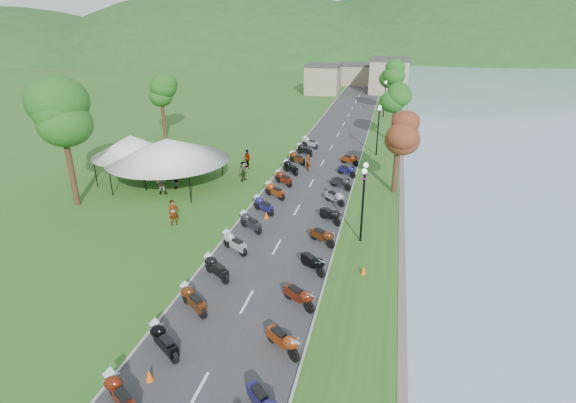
# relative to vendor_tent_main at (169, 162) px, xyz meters

# --- Properties ---
(road) EXTENTS (7.00, 120.00, 0.02)m
(road) POSITION_rel_vendor_tent_main_xyz_m (11.66, 15.07, -1.99)
(road) COLOR #363639
(road) RESTS_ON ground
(hills_backdrop) EXTENTS (360.00, 120.00, 76.00)m
(hills_backdrop) POSITION_rel_vendor_tent_main_xyz_m (11.66, 175.07, -2.00)
(hills_backdrop) COLOR #285621
(hills_backdrop) RESTS_ON ground
(far_building) EXTENTS (18.00, 16.00, 5.00)m
(far_building) POSITION_rel_vendor_tent_main_xyz_m (9.66, 60.07, 0.50)
(far_building) COLOR gray
(far_building) RESTS_ON ground
(moto_row_left) EXTENTS (2.60, 45.06, 1.10)m
(moto_row_left) POSITION_rel_vendor_tent_main_xyz_m (9.39, -7.05, -1.45)
(moto_row_left) COLOR #331411
(moto_row_left) RESTS_ON ground
(moto_row_right) EXTENTS (2.60, 32.80, 1.10)m
(moto_row_right) POSITION_rel_vendor_tent_main_xyz_m (14.29, -6.16, -1.45)
(moto_row_right) COLOR #331411
(moto_row_right) RESTS_ON ground
(vendor_tent_main) EXTENTS (6.80, 6.80, 4.00)m
(vendor_tent_main) POSITION_rel_vendor_tent_main_xyz_m (0.00, 0.00, 0.00)
(vendor_tent_main) COLOR white
(vendor_tent_main) RESTS_ON ground
(vendor_tent_side) EXTENTS (4.55, 4.55, 4.00)m
(vendor_tent_side) POSITION_rel_vendor_tent_main_xyz_m (-3.61, 0.46, 0.00)
(vendor_tent_side) COLOR white
(vendor_tent_side) RESTS_ON ground
(tree_park_left) EXTENTS (4.08, 4.08, 11.34)m
(tree_park_left) POSITION_rel_vendor_tent_main_xyz_m (-4.95, -5.66, 3.67)
(tree_park_left) COLOR #266B1D
(tree_park_left) RESTS_ON ground
(tree_lakeside) EXTENTS (2.73, 2.73, 7.59)m
(tree_lakeside) POSITION_rel_vendor_tent_main_xyz_m (18.60, 2.54, 1.79)
(tree_lakeside) COLOR #266B1D
(tree_lakeside) RESTS_ON ground
(pedestrian_a) EXTENTS (0.83, 0.79, 1.83)m
(pedestrian_a) POSITION_rel_vendor_tent_main_xyz_m (3.97, -7.39, -2.00)
(pedestrian_a) COLOR slate
(pedestrian_a) RESTS_ON ground
(pedestrian_b) EXTENTS (1.00, 0.69, 1.89)m
(pedestrian_b) POSITION_rel_vendor_tent_main_xyz_m (0.29, -2.14, -2.00)
(pedestrian_b) COLOR slate
(pedestrian_b) RESTS_ON ground
(pedestrian_c) EXTENTS (1.27, 1.18, 1.90)m
(pedestrian_c) POSITION_rel_vendor_tent_main_xyz_m (0.84, -0.89, -2.00)
(pedestrian_c) COLOR slate
(pedestrian_c) RESTS_ON ground
(traffic_cone_near) EXTENTS (0.33, 0.33, 0.52)m
(traffic_cone_near) POSITION_rel_vendor_tent_main_xyz_m (9.58, -20.83, -1.74)
(traffic_cone_near) COLOR #F2590C
(traffic_cone_near) RESTS_ON ground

